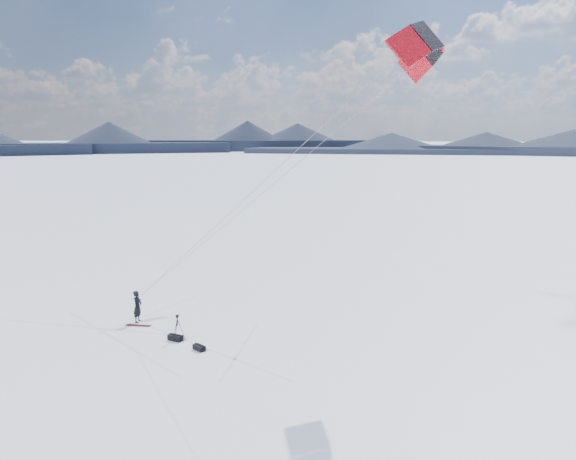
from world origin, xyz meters
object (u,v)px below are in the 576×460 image
at_px(gear_bag_a, 175,338).
at_px(gear_bag_b, 199,348).
at_px(snowkiter, 138,322).
at_px(snowboard, 138,325).
at_px(tripod, 178,324).

bearing_deg(gear_bag_a, gear_bag_b, -14.60).
distance_m(snowkiter, gear_bag_b, 5.72).
height_order(snowboard, gear_bag_a, gear_bag_a).
xyz_separation_m(tripod, gear_bag_b, (1.67, -0.85, -0.71)).
distance_m(tripod, gear_bag_a, 0.71).
relative_size(snowkiter, gear_bag_a, 2.21).
xyz_separation_m(snowkiter, gear_bag_a, (3.41, -1.75, 0.15)).
relative_size(snowboard, gear_bag_b, 1.86).
relative_size(snowboard, tripod, 1.04).
relative_size(gear_bag_a, gear_bag_b, 1.09).
xyz_separation_m(snowkiter, gear_bag_b, (5.15, -2.47, 0.13)).
xyz_separation_m(snowboard, gear_bag_a, (3.03, -1.22, 0.13)).
distance_m(snowboard, tripod, 3.39).
xyz_separation_m(tripod, gear_bag_a, (-0.07, -0.13, -0.69)).
bearing_deg(tripod, snowboard, 140.53).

